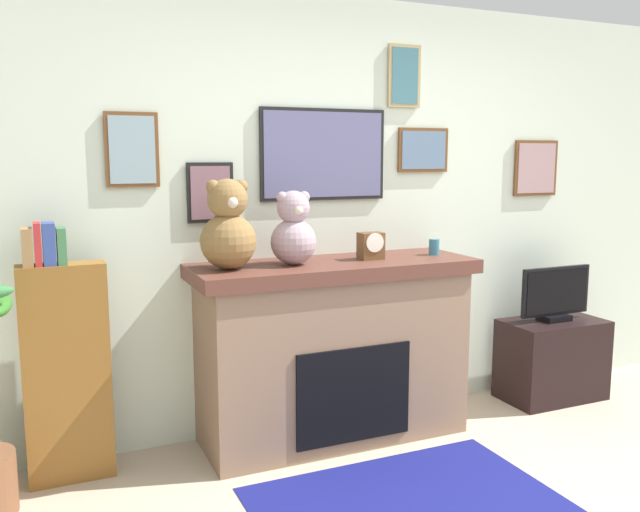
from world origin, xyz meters
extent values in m
cube|color=silver|center=(0.00, 2.00, 1.30)|extent=(5.20, 0.12, 2.60)
cube|color=black|center=(-0.23, 1.93, 1.67)|extent=(0.81, 0.02, 0.55)
cube|color=slate|center=(-0.23, 1.91, 1.67)|extent=(0.77, 0.00, 0.51)
cube|color=tan|center=(0.32, 1.93, 2.15)|extent=(0.23, 0.02, 0.38)
cube|color=#3D707D|center=(0.32, 1.91, 2.15)|extent=(0.19, 0.00, 0.34)
cube|color=brown|center=(1.40, 1.93, 1.57)|extent=(0.36, 0.02, 0.38)
cube|color=#A68386|center=(1.40, 1.91, 1.57)|extent=(0.32, 0.00, 0.34)
cube|color=black|center=(-0.93, 1.93, 1.46)|extent=(0.27, 0.02, 0.34)
cube|color=#835C6A|center=(-0.93, 1.91, 1.46)|extent=(0.23, 0.00, 0.30)
cube|color=brown|center=(0.47, 1.93, 1.70)|extent=(0.36, 0.02, 0.28)
cube|color=slate|center=(0.47, 1.91, 1.70)|extent=(0.32, 0.00, 0.24)
cube|color=brown|center=(-1.34, 1.93, 1.69)|extent=(0.28, 0.02, 0.40)
cube|color=#86A1AF|center=(-1.34, 1.91, 1.69)|extent=(0.24, 0.00, 0.36)
cube|color=#876952|center=(-0.28, 1.67, 0.49)|extent=(1.54, 0.54, 0.98)
cube|color=brown|center=(-0.28, 1.67, 1.02)|extent=(1.66, 0.60, 0.08)
cube|color=black|center=(-0.28, 1.39, 0.35)|extent=(0.69, 0.02, 0.54)
cube|color=brown|center=(-1.74, 1.74, 0.57)|extent=(0.42, 0.16, 1.13)
cube|color=olive|center=(-1.89, 1.74, 1.22)|extent=(0.05, 0.13, 0.19)
cube|color=#B2282A|center=(-1.84, 1.74, 1.24)|extent=(0.03, 0.13, 0.21)
cube|color=#31448B|center=(-1.79, 1.74, 1.23)|extent=(0.06, 0.13, 0.21)
cube|color=#3A7145|center=(-1.73, 1.74, 1.22)|extent=(0.04, 0.13, 0.18)
ellipsoid|color=#2D6B22|center=(-2.01, 1.52, 0.99)|extent=(0.12, 0.37, 0.08)
cube|color=black|center=(1.37, 1.64, 0.27)|extent=(0.70, 0.40, 0.55)
cube|color=black|center=(1.37, 1.64, 0.57)|extent=(0.20, 0.14, 0.04)
cube|color=black|center=(1.37, 1.64, 0.75)|extent=(0.55, 0.03, 0.33)
cube|color=black|center=(1.37, 1.62, 0.75)|extent=(0.51, 0.00, 0.29)
cube|color=navy|center=(-0.28, 0.72, 0.00)|extent=(1.47, 1.14, 0.01)
cylinder|color=teal|center=(0.39, 1.65, 1.11)|extent=(0.06, 0.06, 0.10)
cube|color=brown|center=(-0.05, 1.65, 1.14)|extent=(0.14, 0.10, 0.16)
cylinder|color=white|center=(-0.05, 1.60, 1.16)|extent=(0.11, 0.01, 0.11)
sphere|color=olive|center=(-0.90, 1.65, 1.21)|extent=(0.30, 0.30, 0.30)
sphere|color=olive|center=(-0.90, 1.65, 1.44)|extent=(0.22, 0.22, 0.22)
sphere|color=olive|center=(-0.98, 1.65, 1.50)|extent=(0.08, 0.08, 0.08)
sphere|color=olive|center=(-0.83, 1.65, 1.50)|extent=(0.08, 0.08, 0.08)
sphere|color=beige|center=(-0.90, 1.56, 1.43)|extent=(0.06, 0.06, 0.06)
sphere|color=#A18996|center=(-0.53, 1.65, 1.19)|extent=(0.26, 0.26, 0.26)
sphere|color=#A18996|center=(-0.53, 1.65, 1.38)|extent=(0.18, 0.18, 0.18)
sphere|color=#A18996|center=(-0.60, 1.65, 1.44)|extent=(0.06, 0.06, 0.06)
sphere|color=#A18996|center=(-0.47, 1.65, 1.44)|extent=(0.06, 0.06, 0.06)
sphere|color=beige|center=(-0.53, 1.58, 1.37)|extent=(0.06, 0.06, 0.06)
camera|label=1|loc=(-1.87, -1.76, 1.66)|focal=37.30mm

